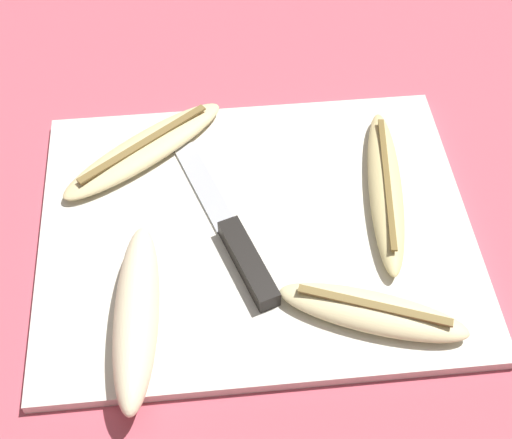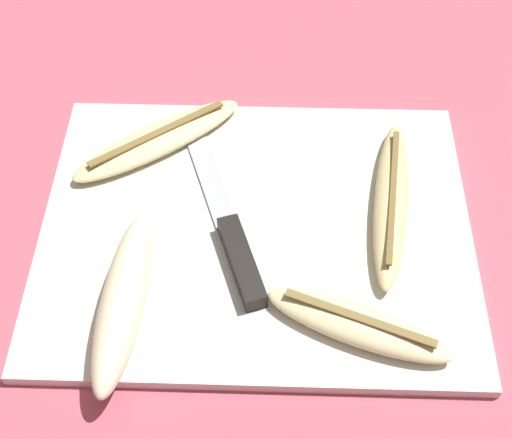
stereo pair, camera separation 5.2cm
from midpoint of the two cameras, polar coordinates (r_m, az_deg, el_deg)
name	(u,v)px [view 1 (the left image)]	position (r m, az deg, el deg)	size (l,w,h in m)	color
ground_plane	(256,233)	(0.69, -2.15, -1.23)	(4.00, 4.00, 0.00)	#C65160
cutting_board	(256,230)	(0.68, -2.17, -0.93)	(0.41, 0.32, 0.01)	silver
knife	(239,247)	(0.65, -3.60, -2.34)	(0.09, 0.21, 0.02)	black
banana_spotted_left	(385,189)	(0.70, 8.24, 2.37)	(0.06, 0.21, 0.02)	#DBC684
banana_soft_right	(373,312)	(0.62, 6.96, -7.49)	(0.17, 0.10, 0.02)	beige
banana_bright_far	(137,315)	(0.61, -11.94, -7.58)	(0.05, 0.18, 0.04)	beige
banana_ripe_center	(145,149)	(0.74, -10.87, 5.45)	(0.18, 0.15, 0.02)	beige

